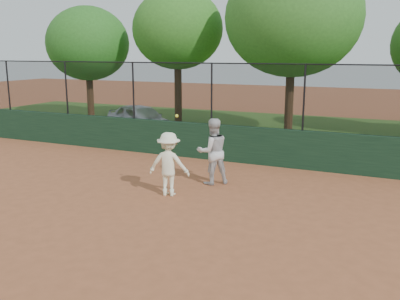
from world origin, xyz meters
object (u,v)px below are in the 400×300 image
at_px(player_second, 213,151).
at_px(tree_0, 88,44).
at_px(parked_car, 141,120).
at_px(player_main, 169,164).
at_px(tree_2, 293,17).
at_px(tree_1, 177,29).

bearing_deg(player_second, tree_0, -79.67).
relative_size(parked_car, player_second, 2.16).
xyz_separation_m(player_main, tree_2, (0.77, 9.46, 4.13)).
relative_size(tree_0, tree_1, 0.90).
bearing_deg(player_second, player_main, 25.06).
distance_m(player_second, tree_1, 10.88).
relative_size(parked_car, tree_1, 0.60).
bearing_deg(tree_2, player_second, -91.18).
bearing_deg(player_main, tree_1, 115.83).
bearing_deg(tree_0, player_main, -44.34).
xyz_separation_m(parked_car, tree_1, (0.23, 3.13, 3.92)).
height_order(player_second, tree_0, tree_0).
bearing_deg(tree_1, tree_0, -175.63).
bearing_deg(tree_0, tree_2, -1.03).
bearing_deg(tree_1, player_main, -64.17).
xyz_separation_m(player_main, tree_0, (-9.88, 9.66, 3.14)).
relative_size(player_main, tree_0, 0.36).
xyz_separation_m(parked_car, tree_0, (-4.79, 2.75, 3.28)).
bearing_deg(tree_0, player_second, -38.30).
xyz_separation_m(player_second, tree_1, (-5.46, 8.66, 3.68)).
bearing_deg(tree_2, tree_1, 174.17).
bearing_deg(parked_car, tree_0, 87.16).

